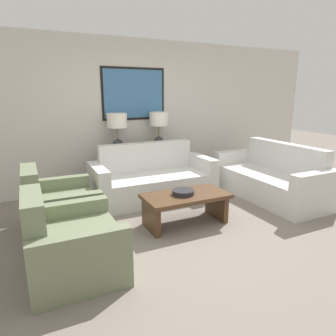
{
  "coord_description": "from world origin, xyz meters",
  "views": [
    {
      "loc": [
        -1.82,
        -2.86,
        1.7
      ],
      "look_at": [
        -0.0,
        0.96,
        0.65
      ],
      "focal_mm": 32.0,
      "sensor_mm": 36.0,
      "label": 1
    }
  ],
  "objects": [
    {
      "name": "couch_by_back_wall",
      "position": [
        0.0,
        1.56,
        0.3
      ],
      "size": [
        1.99,
        0.87,
        0.9
      ],
      "color": "silver",
      "rests_on": "ground_plane"
    },
    {
      "name": "table_lamp_left",
      "position": [
        -0.39,
        2.18,
        1.19
      ],
      "size": [
        0.34,
        0.34,
        0.64
      ],
      "color": "#333338",
      "rests_on": "console_table"
    },
    {
      "name": "decorative_bowl",
      "position": [
        -0.04,
        0.42,
        0.45
      ],
      "size": [
        0.29,
        0.29,
        0.06
      ],
      "color": "#232328",
      "rests_on": "coffee_table"
    },
    {
      "name": "armchair_near_back_wall",
      "position": [
        -1.55,
        0.94,
        0.29
      ],
      "size": [
        0.85,
        0.96,
        0.85
      ],
      "color": "#707A5B",
      "rests_on": "ground_plane"
    },
    {
      "name": "console_table",
      "position": [
        0.0,
        2.18,
        0.37
      ],
      "size": [
        1.35,
        0.37,
        0.74
      ],
      "color": "#332319",
      "rests_on": "ground_plane"
    },
    {
      "name": "armchair_near_camera",
      "position": [
        -1.55,
        -0.11,
        0.29
      ],
      "size": [
        0.85,
        0.96,
        0.85
      ],
      "color": "#707A5B",
      "rests_on": "ground_plane"
    },
    {
      "name": "ground_plane",
      "position": [
        0.0,
        0.0,
        0.0
      ],
      "size": [
        20.0,
        20.0,
        0.0
      ],
      "primitive_type": "plane",
      "color": "slate"
    },
    {
      "name": "back_wall",
      "position": [
        0.0,
        2.44,
        1.33
      ],
      "size": [
        7.99,
        0.12,
        2.65
      ],
      "color": "beige",
      "rests_on": "ground_plane"
    },
    {
      "name": "couch_by_side",
      "position": [
        1.82,
        0.76,
        0.3
      ],
      "size": [
        0.87,
        1.99,
        0.9
      ],
      "color": "silver",
      "rests_on": "ground_plane"
    },
    {
      "name": "coffee_table",
      "position": [
        -0.0,
        0.41,
        0.3
      ],
      "size": [
        1.13,
        0.59,
        0.42
      ],
      "color": "#4C331E",
      "rests_on": "ground_plane"
    },
    {
      "name": "table_lamp_right",
      "position": [
        0.39,
        2.18,
        1.19
      ],
      "size": [
        0.34,
        0.34,
        0.64
      ],
      "color": "#333338",
      "rests_on": "console_table"
    }
  ]
}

